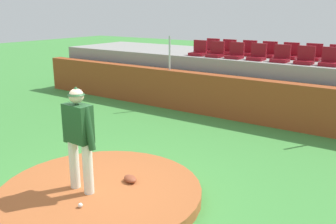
% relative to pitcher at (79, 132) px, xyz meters
% --- Properties ---
extents(ground_plane, '(60.00, 60.00, 0.00)m').
position_rel_pitcher_xyz_m(ground_plane, '(0.20, 0.23, -1.24)').
color(ground_plane, '#3F8A3B').
extents(pitchers_mound, '(3.49, 3.49, 0.20)m').
position_rel_pitcher_xyz_m(pitchers_mound, '(0.20, 0.23, -1.14)').
color(pitchers_mound, '#A9582C').
rests_on(pitchers_mound, ground_plane).
extents(pitcher, '(0.77, 0.29, 1.80)m').
position_rel_pitcher_xyz_m(pitcher, '(0.00, 0.00, 0.00)').
color(pitcher, white).
rests_on(pitcher, pitchers_mound).
extents(baseball, '(0.07, 0.07, 0.07)m').
position_rel_pitcher_xyz_m(baseball, '(0.42, -0.42, -1.00)').
color(baseball, white).
rests_on(baseball, pitchers_mound).
extents(fielding_glove, '(0.36, 0.30, 0.11)m').
position_rel_pitcher_xyz_m(fielding_glove, '(0.46, 0.71, -0.99)').
color(fielding_glove, brown).
rests_on(fielding_glove, pitchers_mound).
extents(brick_barrier, '(16.50, 0.40, 1.27)m').
position_rel_pitcher_xyz_m(brick_barrier, '(0.20, 6.03, -0.60)').
color(brick_barrier, '#95421F').
rests_on(brick_barrier, ground_plane).
extents(fence_post_left, '(0.06, 0.06, 1.10)m').
position_rel_pitcher_xyz_m(fence_post_left, '(-2.38, 6.03, 0.58)').
color(fence_post_left, silver).
rests_on(fence_post_left, brick_barrier).
extents(bleacher_platform, '(15.99, 3.25, 1.67)m').
position_rel_pitcher_xyz_m(bleacher_platform, '(0.20, 8.11, -0.40)').
color(bleacher_platform, gray).
rests_on(bleacher_platform, ground_plane).
extents(stadium_chair_0, '(0.48, 0.44, 0.50)m').
position_rel_pitcher_xyz_m(stadium_chair_0, '(-1.88, 7.02, 0.59)').
color(stadium_chair_0, maroon).
rests_on(stadium_chair_0, bleacher_platform).
extents(stadium_chair_1, '(0.48, 0.44, 0.50)m').
position_rel_pitcher_xyz_m(stadium_chair_1, '(-1.20, 6.99, 0.59)').
color(stadium_chair_1, maroon).
rests_on(stadium_chair_1, bleacher_platform).
extents(stadium_chair_2, '(0.48, 0.44, 0.50)m').
position_rel_pitcher_xyz_m(stadium_chair_2, '(-0.53, 7.01, 0.59)').
color(stadium_chair_2, maroon).
rests_on(stadium_chair_2, bleacher_platform).
extents(stadium_chair_3, '(0.48, 0.44, 0.50)m').
position_rel_pitcher_xyz_m(stadium_chair_3, '(0.20, 7.03, 0.59)').
color(stadium_chair_3, maroon).
rests_on(stadium_chair_3, bleacher_platform).
extents(stadium_chair_4, '(0.48, 0.44, 0.50)m').
position_rel_pitcher_xyz_m(stadium_chair_4, '(0.93, 7.03, 0.59)').
color(stadium_chair_4, maroon).
rests_on(stadium_chair_4, bleacher_platform).
extents(stadium_chair_5, '(0.48, 0.44, 0.50)m').
position_rel_pitcher_xyz_m(stadium_chair_5, '(1.63, 7.01, 0.59)').
color(stadium_chair_5, maroon).
rests_on(stadium_chair_5, bleacher_platform).
extents(stadium_chair_6, '(0.48, 0.44, 0.50)m').
position_rel_pitcher_xyz_m(stadium_chair_6, '(2.28, 7.04, 0.59)').
color(stadium_chair_6, maroon).
rests_on(stadium_chair_6, bleacher_platform).
extents(stadium_chair_7, '(0.48, 0.44, 0.50)m').
position_rel_pitcher_xyz_m(stadium_chair_7, '(-1.87, 7.93, 0.59)').
color(stadium_chair_7, maroon).
rests_on(stadium_chair_7, bleacher_platform).
extents(stadium_chair_8, '(0.48, 0.44, 0.50)m').
position_rel_pitcher_xyz_m(stadium_chair_8, '(-1.21, 7.89, 0.59)').
color(stadium_chair_8, maroon).
rests_on(stadium_chair_8, bleacher_platform).
extents(stadium_chair_9, '(0.48, 0.44, 0.50)m').
position_rel_pitcher_xyz_m(stadium_chair_9, '(-0.48, 7.93, 0.59)').
color(stadium_chair_9, maroon).
rests_on(stadium_chair_9, bleacher_platform).
extents(stadium_chair_10, '(0.48, 0.44, 0.50)m').
position_rel_pitcher_xyz_m(stadium_chair_10, '(0.22, 7.89, 0.59)').
color(stadium_chair_10, maroon).
rests_on(stadium_chair_10, bleacher_platform).
extents(stadium_chair_11, '(0.48, 0.44, 0.50)m').
position_rel_pitcher_xyz_m(stadium_chair_11, '(0.92, 7.89, 0.59)').
color(stadium_chair_11, maroon).
rests_on(stadium_chair_11, bleacher_platform).
extents(stadium_chair_12, '(0.48, 0.44, 0.50)m').
position_rel_pitcher_xyz_m(stadium_chair_12, '(1.60, 7.94, 0.59)').
color(stadium_chair_12, maroon).
rests_on(stadium_chair_12, bleacher_platform).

